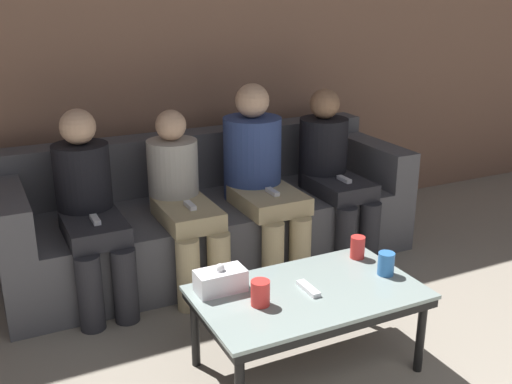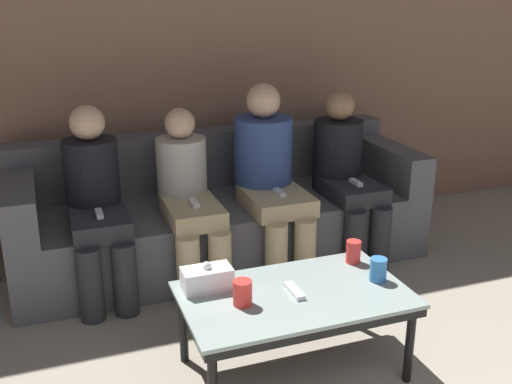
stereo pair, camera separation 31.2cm
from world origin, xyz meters
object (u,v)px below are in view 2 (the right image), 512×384
(cup_near_left, at_px, (378,270))
(seated_person_left_end, at_px, (96,199))
(tissue_box, at_px, (207,278))
(seated_person_right_end, at_px, (345,170))
(seated_person_mid_left, at_px, (188,194))
(coffee_table, at_px, (294,301))
(couch, at_px, (220,214))
(cup_near_right, at_px, (243,293))
(game_remote, at_px, (294,291))
(seated_person_mid_right, at_px, (269,172))
(cup_far_center, at_px, (353,252))

(cup_near_left, xyz_separation_m, seated_person_left_end, (-1.13, 1.11, 0.11))
(tissue_box, bearing_deg, seated_person_left_end, 112.20)
(seated_person_left_end, xyz_separation_m, seated_person_right_end, (1.55, 0.00, 0.00))
(seated_person_mid_left, height_order, seated_person_right_end, seated_person_right_end)
(cup_near_left, xyz_separation_m, seated_person_mid_left, (-0.61, 1.09, 0.08))
(coffee_table, height_order, tissue_box, tissue_box)
(couch, relative_size, seated_person_mid_left, 2.50)
(cup_near_right, distance_m, game_remote, 0.25)
(seated_person_left_end, bearing_deg, coffee_table, -56.36)
(seated_person_mid_right, distance_m, seated_person_right_end, 0.52)
(couch, distance_m, cup_near_right, 1.37)
(coffee_table, bearing_deg, game_remote, -90.00)
(coffee_table, bearing_deg, seated_person_mid_right, 74.48)
(coffee_table, xyz_separation_m, seated_person_right_end, (0.83, 1.10, 0.20))
(seated_person_right_end, bearing_deg, seated_person_left_end, -179.84)
(game_remote, bearing_deg, cup_near_right, -176.16)
(seated_person_left_end, bearing_deg, game_remote, -56.36)
(seated_person_mid_left, bearing_deg, cup_far_center, -55.84)
(couch, bearing_deg, seated_person_mid_left, -137.24)
(cup_near_left, distance_m, tissue_box, 0.78)
(cup_far_center, xyz_separation_m, seated_person_left_end, (-1.12, 0.91, 0.11))
(cup_far_center, relative_size, game_remote, 0.75)
(couch, relative_size, seated_person_right_end, 2.39)
(game_remote, xyz_separation_m, seated_person_mid_right, (0.31, 1.11, 0.19))
(seated_person_mid_right, relative_size, seated_person_right_end, 1.07)
(game_remote, distance_m, seated_person_mid_right, 1.17)
(coffee_table, xyz_separation_m, seated_person_left_end, (-0.73, 1.09, 0.20))
(cup_near_left, xyz_separation_m, seated_person_right_end, (0.42, 1.12, 0.11))
(cup_near_right, relative_size, tissue_box, 0.50)
(couch, xyz_separation_m, seated_person_left_end, (-0.78, -0.22, 0.27))
(tissue_box, bearing_deg, game_remote, -25.86)
(cup_near_right, distance_m, seated_person_right_end, 1.55)
(cup_near_left, height_order, tissue_box, tissue_box)
(cup_near_left, height_order, seated_person_mid_right, seated_person_mid_right)
(tissue_box, bearing_deg, coffee_table, -25.86)
(couch, relative_size, cup_far_center, 22.62)
(game_remote, relative_size, seated_person_left_end, 0.14)
(coffee_table, bearing_deg, couch, 87.82)
(cup_near_left, distance_m, cup_near_right, 0.65)
(seated_person_left_end, relative_size, seated_person_mid_left, 1.05)
(seated_person_mid_left, bearing_deg, coffee_table, -78.97)
(coffee_table, distance_m, seated_person_right_end, 1.39)
(couch, bearing_deg, cup_near_right, -102.60)
(cup_near_right, bearing_deg, couch, 77.40)
(seated_person_left_end, relative_size, seated_person_right_end, 1.01)
(cup_near_right, bearing_deg, tissue_box, 118.99)
(cup_near_left, height_order, seated_person_right_end, seated_person_right_end)
(couch, height_order, seated_person_mid_right, seated_person_mid_right)
(couch, height_order, cup_far_center, couch)
(cup_near_left, relative_size, seated_person_left_end, 0.10)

